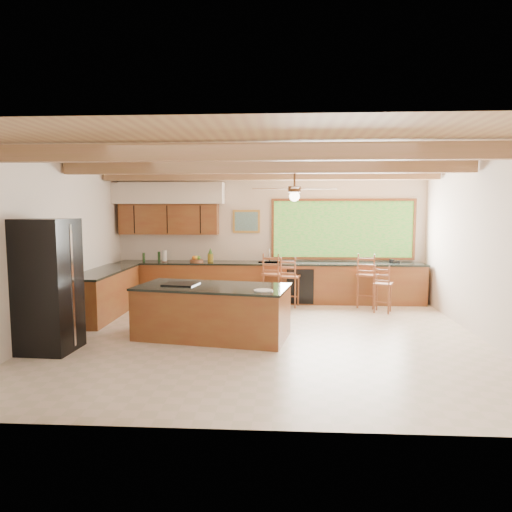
{
  "coord_description": "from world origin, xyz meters",
  "views": [
    {
      "loc": [
        0.29,
        -7.47,
        2.14
      ],
      "look_at": [
        -0.18,
        0.8,
        1.28
      ],
      "focal_mm": 32.0,
      "sensor_mm": 36.0,
      "label": 1
    }
  ],
  "objects": [
    {
      "name": "ground",
      "position": [
        0.0,
        0.0,
        0.0
      ],
      "size": [
        7.2,
        7.2,
        0.0
      ],
      "primitive_type": "plane",
      "color": "beige",
      "rests_on": "ground"
    },
    {
      "name": "room_shell",
      "position": [
        -0.17,
        0.65,
        2.21
      ],
      "size": [
        7.27,
        6.54,
        3.02
      ],
      "color": "beige",
      "rests_on": "ground"
    },
    {
      "name": "counter_run",
      "position": [
        -0.82,
        2.52,
        0.46
      ],
      "size": [
        7.12,
        3.1,
        1.25
      ],
      "color": "brown",
      "rests_on": "ground"
    },
    {
      "name": "island",
      "position": [
        -0.86,
        -0.05,
        0.44
      ],
      "size": [
        2.66,
        1.59,
        0.89
      ],
      "rotation": [
        0.0,
        0.0,
        -0.17
      ],
      "color": "brown",
      "rests_on": "ground"
    },
    {
      "name": "refrigerator",
      "position": [
        -3.22,
        -0.92,
        1.0
      ],
      "size": [
        0.82,
        0.8,
        2.0
      ],
      "rotation": [
        0.0,
        0.0,
        -0.05
      ],
      "color": "black",
      "rests_on": "ground"
    },
    {
      "name": "bar_stool_a",
      "position": [
        0.1,
        2.39,
        0.7
      ],
      "size": [
        0.52,
        0.52,
        1.19
      ],
      "rotation": [
        0.0,
        0.0,
        -0.27
      ],
      "color": "brown",
      "rests_on": "ground"
    },
    {
      "name": "bar_stool_b",
      "position": [
        0.46,
        2.37,
        0.66
      ],
      "size": [
        0.48,
        0.48,
        1.11
      ],
      "rotation": [
        0.0,
        0.0,
        -0.24
      ],
      "color": "brown",
      "rests_on": "ground"
    },
    {
      "name": "bar_stool_c",
      "position": [
        2.15,
        2.39,
        0.7
      ],
      "size": [
        0.55,
        0.55,
        1.19
      ],
      "rotation": [
        0.0,
        0.0,
        -0.35
      ],
      "color": "brown",
      "rests_on": "ground"
    },
    {
      "name": "bar_stool_d",
      "position": [
        2.38,
        1.92,
        0.59
      ],
      "size": [
        0.46,
        0.46,
        1.0
      ],
      "rotation": [
        0.0,
        0.0,
        -0.37
      ],
      "color": "brown",
      "rests_on": "ground"
    }
  ]
}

